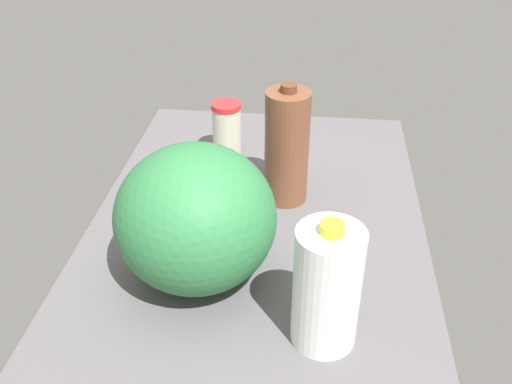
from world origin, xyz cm
name	(u,v)px	position (x,y,z in cm)	size (l,w,h in cm)	color
countertop	(256,234)	(0.00, 0.00, 1.50)	(120.00, 76.00, 3.00)	#555255
tumbler_cup	(227,130)	(-32.63, -11.58, 10.83)	(7.89, 7.89, 15.59)	beige
milk_jug	(327,287)	(30.40, 15.43, 14.73)	(11.61, 11.61, 25.03)	white
watermelon	(196,218)	(16.68, -9.64, 17.28)	(30.97, 30.97, 28.56)	#2C733E
chocolate_milk_jug	(287,147)	(-13.69, 5.64, 16.95)	(10.37, 10.37, 29.47)	brown
lemon_beside_bowl	(294,137)	(-39.19, 6.18, 6.33)	(6.66, 6.66, 6.66)	yellow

